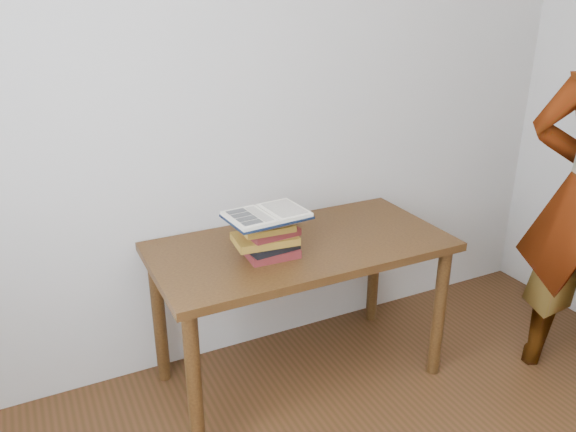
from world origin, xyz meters
TOP-DOWN VIEW (x-y plane):
  - desk at (0.05, 1.38)m, footprint 1.31×0.66m
  - book_stack at (-0.13, 1.33)m, footprint 0.27×0.19m
  - open_book at (-0.15, 1.31)m, footprint 0.34×0.25m

SIDE VIEW (x-z plane):
  - desk at x=0.05m, z-range 0.25..0.95m
  - book_stack at x=-0.13m, z-range 0.70..0.88m
  - open_book at x=-0.15m, z-range 0.88..0.91m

